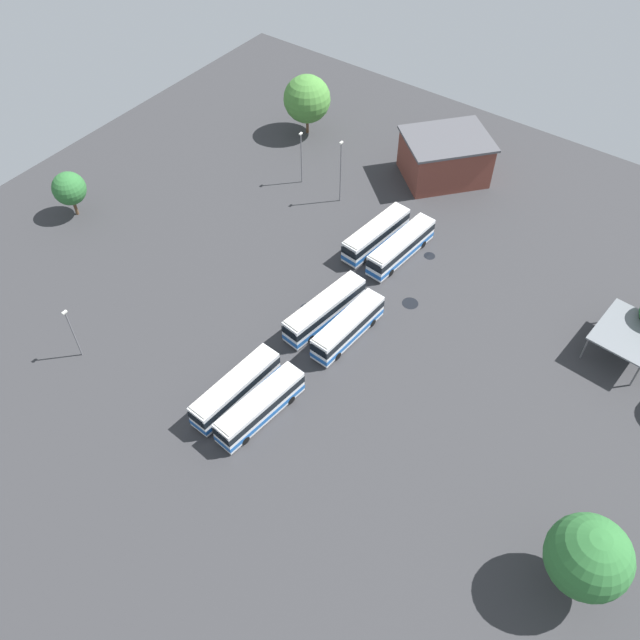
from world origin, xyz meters
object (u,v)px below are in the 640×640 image
object	(u,v)px
lamp_post_by_building	(301,156)
tree_west_edge	(69,189)
bus_row1_slot1	(325,309)
tree_south_edge	(307,99)
bus_row2_slot1	(236,389)
tree_north_edge	(588,557)
lamp_post_mid_lot	(73,332)
depot_building	(445,157)
bus_row2_slot2	(260,406)
bus_row0_slot1	(401,247)
bus_row1_slot2	(348,327)
maintenance_shelter	(629,333)
lamp_post_far_corner	(341,170)
bus_row0_slot0	(376,234)

from	to	relation	value
lamp_post_by_building	tree_west_edge	size ratio (longest dim) A/B	1.24
bus_row1_slot1	tree_south_edge	world-z (taller)	tree_south_edge
bus_row2_slot1	tree_north_edge	size ratio (longest dim) A/B	1.21
bus_row1_slot1	tree_west_edge	size ratio (longest dim) A/B	1.81
bus_row2_slot1	lamp_post_mid_lot	size ratio (longest dim) A/B	1.58
depot_building	bus_row2_slot2	bearing A→B (deg)	6.24
bus_row0_slot1	bus_row2_slot1	size ratio (longest dim) A/B	1.01
depot_building	lamp_post_mid_lot	size ratio (longest dim) A/B	2.10
bus_row1_slot2	depot_building	distance (m)	34.91
bus_row2_slot2	tree_north_edge	bearing A→B (deg)	93.90
bus_row2_slot2	maintenance_shelter	xyz separation A→B (m)	(-31.09, 27.73, 1.60)
bus_row1_slot1	maintenance_shelter	distance (m)	34.31
bus_row1_slot2	lamp_post_mid_lot	bearing A→B (deg)	-48.98
bus_row1_slot2	lamp_post_far_corner	distance (m)	25.92
depot_building	lamp_post_mid_lot	world-z (taller)	lamp_post_mid_lot
bus_row0_slot0	bus_row1_slot1	distance (m)	15.08
lamp_post_mid_lot	bus_row0_slot1	bearing A→B (deg)	149.56
tree_west_edge	bus_row0_slot0	bearing A→B (deg)	117.15
lamp_post_mid_lot	bus_row1_slot2	bearing A→B (deg)	131.02
bus_row0_slot0	tree_north_edge	world-z (taller)	tree_north_edge
bus_row2_slot2	lamp_post_mid_lot	size ratio (longest dim) A/B	1.54
maintenance_shelter	bus_row1_slot1	bearing A→B (deg)	-62.40
bus_row2_slot1	tree_south_edge	xyz separation A→B (m)	(-46.15, -24.92, 4.04)
bus_row0_slot1	bus_row2_slot2	distance (m)	30.00
tree_south_edge	bus_row0_slot0	bearing A→B (deg)	55.24
bus_row0_slot0	bus_row2_slot2	distance (m)	30.52
lamp_post_by_building	bus_row2_slot2	bearing A→B (deg)	31.05
bus_row2_slot1	lamp_post_far_corner	bearing A→B (deg)	-162.90
bus_row0_slot1	lamp_post_mid_lot	distance (m)	41.32
bus_row0_slot1	tree_north_edge	distance (m)	44.48
maintenance_shelter	lamp_post_mid_lot	distance (m)	61.82
tree_west_edge	tree_north_edge	bearing A→B (deg)	83.42
bus_row0_slot0	bus_row1_slot1	xyz separation A→B (m)	(14.89, 2.39, 0.00)
depot_building	lamp_post_mid_lot	xyz separation A→B (m)	(54.42, -16.68, 0.76)
bus_row1_slot1	maintenance_shelter	xyz separation A→B (m)	(-15.88, 30.38, 1.60)
bus_row1_slot2	tree_north_edge	xyz separation A→B (m)	(12.28, 32.29, 4.11)
bus_row1_slot2	tree_west_edge	bearing A→B (deg)	-85.33
bus_row2_slot2	tree_west_edge	size ratio (longest dim) A/B	1.68
tree_south_edge	bus_row2_slot1	bearing A→B (deg)	28.37
bus_row0_slot1	bus_row2_slot2	xyz separation A→B (m)	(29.98, 1.12, -0.00)
bus_row0_slot0	tree_west_edge	bearing A→B (deg)	-62.85
maintenance_shelter	bus_row0_slot0	bearing A→B (deg)	-88.27
bus_row0_slot1	bus_row1_slot2	size ratio (longest dim) A/B	1.08
lamp_post_far_corner	bus_row0_slot0	bearing A→B (deg)	61.69
bus_row2_slot2	lamp_post_far_corner	xyz separation A→B (m)	(-35.09, -14.29, 3.45)
depot_building	tree_north_edge	world-z (taller)	tree_north_edge
depot_building	tree_north_edge	xyz separation A→B (m)	(46.55, 38.77, 2.64)
tree_west_edge	tree_south_edge	xyz separation A→B (m)	(-35.37, 13.78, 1.50)
bus_row2_slot2	tree_north_edge	xyz separation A→B (m)	(-2.28, 33.44, 4.11)
bus_row0_slot1	bus_row2_slot2	world-z (taller)	same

